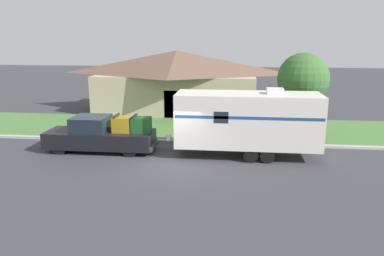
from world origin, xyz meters
TOP-DOWN VIEW (x-y plane):
  - ground_plane at (0.00, 0.00)m, footprint 120.00×120.00m
  - curb_strip at (0.00, 3.75)m, footprint 80.00×0.30m
  - lawn_strip at (0.00, 7.40)m, footprint 80.00×7.00m
  - house_across_street at (-1.88, 13.56)m, footprint 13.58×6.95m
  - pickup_truck at (-4.17, 1.78)m, footprint 5.85×1.94m
  - travel_trailer at (3.53, 1.78)m, footprint 8.27×2.38m
  - mailbox at (6.17, 4.31)m, footprint 0.48×0.20m
  - tree_in_yard at (6.77, 5.41)m, footprint 2.97×2.97m

SIDE VIEW (x-z plane):
  - ground_plane at x=0.00m, z-range 0.00..0.00m
  - lawn_strip at x=0.00m, z-range 0.00..0.03m
  - curb_strip at x=0.00m, z-range 0.00..0.14m
  - pickup_truck at x=-4.17m, z-range -0.13..1.89m
  - mailbox at x=6.17m, z-range 0.37..1.74m
  - travel_trailer at x=3.53m, z-range 0.14..3.67m
  - house_across_street at x=-1.88m, z-range 0.09..4.99m
  - tree_in_yard at x=6.77m, z-range 1.06..6.18m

